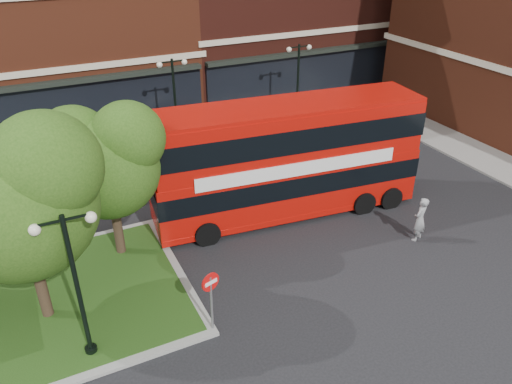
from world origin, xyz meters
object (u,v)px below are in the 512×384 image
woman (420,219)px  car_white (187,123)px  bus (287,152)px  car_silver (95,136)px

woman → car_white: 16.04m
car_white → bus: bearing=-175.3°
bus → car_white: bearing=100.4°
car_silver → car_white: (5.57, 0.00, -0.13)m
bus → car_white: bus is taller
car_white → car_silver: bearing=90.4°
car_silver → car_white: 5.58m
car_white → woman: bearing=-162.8°
bus → woman: bus is taller
bus → car_silver: size_ratio=2.72×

